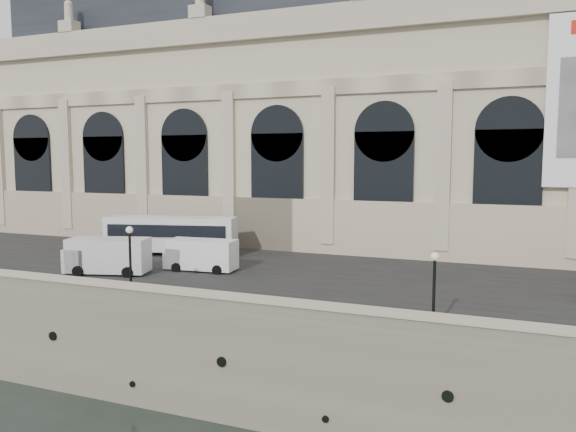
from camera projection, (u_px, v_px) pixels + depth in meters
name	position (u px, v px, depth m)	size (l,w,h in m)	color
ground	(192.00, 418.00, 31.87)	(260.00, 260.00, 0.00)	black
quay	(355.00, 262.00, 63.85)	(160.00, 70.00, 6.00)	gray
street	(285.00, 269.00, 44.17)	(160.00, 24.00, 0.06)	#2D2D2D
parapet	(195.00, 302.00, 31.75)	(160.00, 1.40, 1.21)	gray
museum	(293.00, 112.00, 60.55)	(69.00, 18.70, 29.10)	beige
bus_left	(171.00, 234.00, 50.35)	(12.07, 5.17, 3.49)	white
van_b	(104.00, 256.00, 42.17)	(6.54, 3.90, 2.74)	silver
van_c	(198.00, 255.00, 43.45)	(5.69, 2.68, 2.46)	white
lamp_left	(130.00, 261.00, 35.83)	(0.45, 0.45, 4.40)	black
lamp_right	(434.00, 293.00, 28.00)	(0.41, 0.41, 4.06)	black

